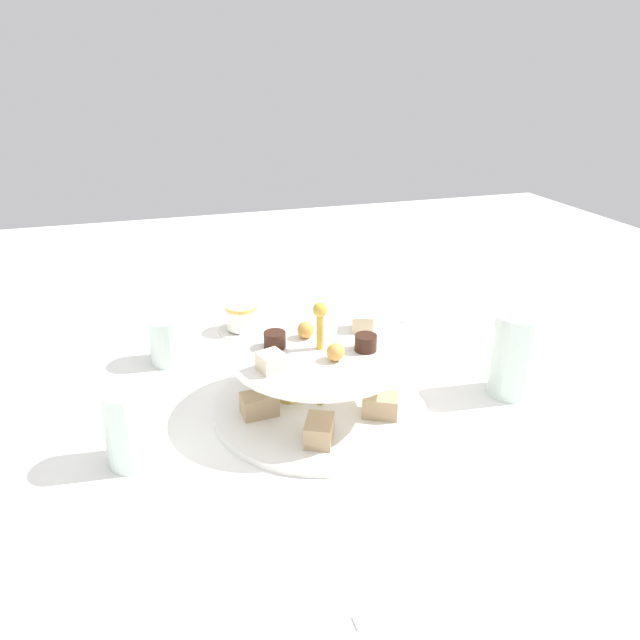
{
  "coord_description": "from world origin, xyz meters",
  "views": [
    {
      "loc": [
        0.2,
        0.66,
        0.45
      ],
      "look_at": [
        0.0,
        0.0,
        0.14
      ],
      "focal_mm": 32.27,
      "sensor_mm": 36.0,
      "label": 1
    }
  ],
  "objects": [
    {
      "name": "water_glass_short_left",
      "position": [
        0.19,
        -0.21,
        0.04
      ],
      "size": [
        0.06,
        0.06,
        0.08
      ],
      "primitive_type": "cylinder",
      "color": "silver",
      "rests_on": "ground_plane"
    },
    {
      "name": "butter_knife_right",
      "position": [
        -0.19,
        -0.28,
        0.0
      ],
      "size": [
        0.15,
        0.1,
        0.0
      ],
      "primitive_type": "cube",
      "rotation": [
        0.0,
        0.0,
        5.72
      ],
      "color": "silver",
      "rests_on": "ground_plane"
    },
    {
      "name": "ground_plane",
      "position": [
        0.0,
        0.0,
        0.0
      ],
      "size": [
        2.4,
        2.4,
        0.0
      ],
      "primitive_type": "plane",
      "color": "white"
    },
    {
      "name": "butter_knife_left",
      "position": [
        -0.01,
        0.34,
        0.0
      ],
      "size": [
        0.17,
        0.02,
        0.0
      ],
      "primitive_type": "cube",
      "rotation": [
        0.0,
        0.0,
        3.15
      ],
      "color": "silver",
      "rests_on": "ground_plane"
    },
    {
      "name": "water_glass_mid_back",
      "position": [
        0.25,
        0.04,
        0.05
      ],
      "size": [
        0.06,
        0.06,
        0.1
      ],
      "primitive_type": "cylinder",
      "color": "silver",
      "rests_on": "ground_plane"
    },
    {
      "name": "teacup_with_saucer",
      "position": [
        0.06,
        -0.3,
        0.02
      ],
      "size": [
        0.09,
        0.09,
        0.05
      ],
      "color": "white",
      "rests_on": "ground_plane"
    },
    {
      "name": "tiered_serving_stand",
      "position": [
        0.0,
        -0.0,
        0.04
      ],
      "size": [
        0.3,
        0.3,
        0.16
      ],
      "color": "white",
      "rests_on": "ground_plane"
    },
    {
      "name": "water_glass_tall_right",
      "position": [
        -0.28,
        0.04,
        0.06
      ],
      "size": [
        0.07,
        0.07,
        0.13
      ],
      "primitive_type": "cylinder",
      "color": "silver",
      "rests_on": "ground_plane"
    }
  ]
}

